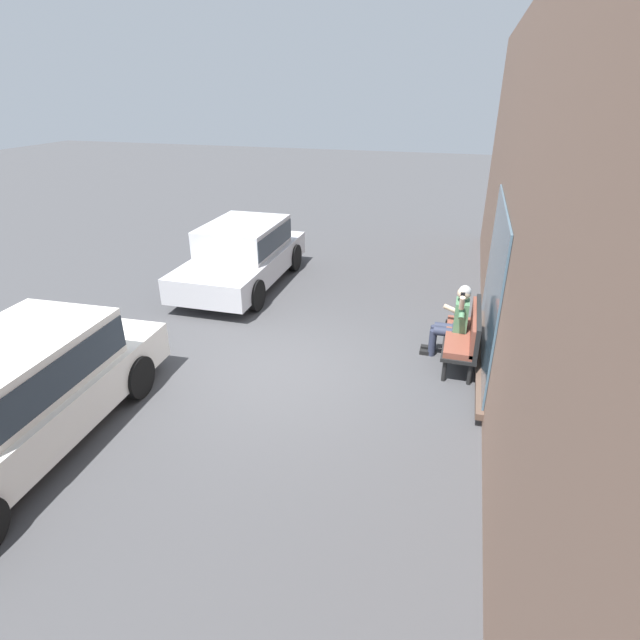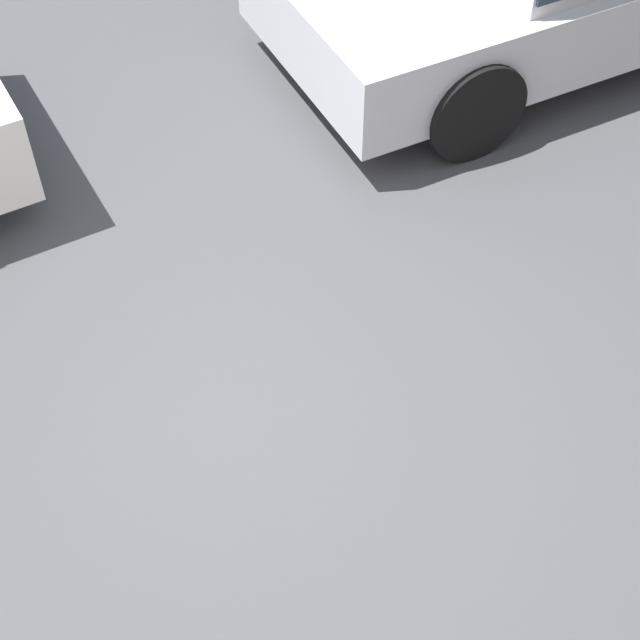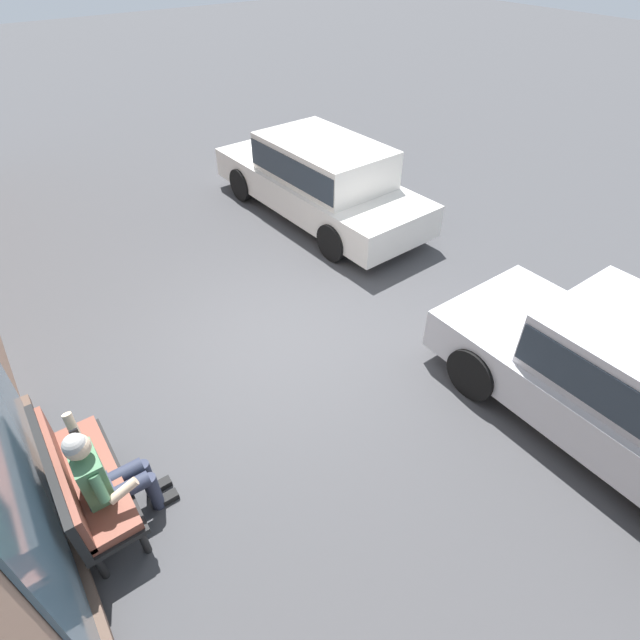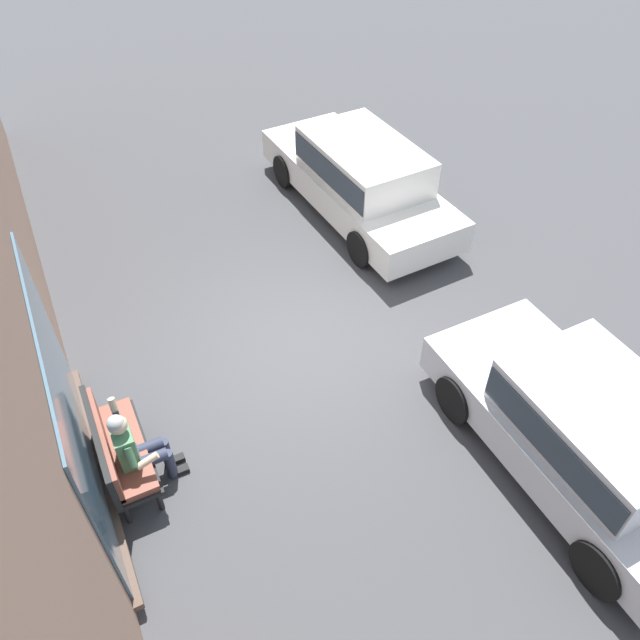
# 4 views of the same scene
# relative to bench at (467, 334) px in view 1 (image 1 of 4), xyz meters

# --- Properties ---
(ground_plane) EXTENTS (60.00, 60.00, 0.00)m
(ground_plane) POSITION_rel_bench_xyz_m (1.10, -2.90, -0.55)
(ground_plane) COLOR #424244
(building_facade) EXTENTS (18.00, 0.51, 5.37)m
(building_facade) POSITION_rel_bench_xyz_m (1.09, 0.50, 2.12)
(building_facade) COLOR #93705B
(building_facade) RESTS_ON ground_plane
(bench) EXTENTS (1.51, 0.55, 0.98)m
(bench) POSITION_rel_bench_xyz_m (0.00, 0.00, 0.00)
(bench) COLOR black
(bench) RESTS_ON ground_plane
(person_on_phone) EXTENTS (0.73, 0.74, 1.32)m
(person_on_phone) POSITION_rel_bench_xyz_m (-0.20, -0.22, 0.14)
(person_on_phone) COLOR #2D3347
(person_on_phone) RESTS_ON ground_plane
(parked_car_near) EXTENTS (4.17, 1.91, 1.43)m
(parked_car_near) POSITION_rel_bench_xyz_m (-2.41, -5.08, 0.24)
(parked_car_near) COLOR silver
(parked_car_near) RESTS_ON ground_plane
(parked_car_mid) EXTENTS (4.76, 1.99, 1.47)m
(parked_car_mid) POSITION_rel_bench_xyz_m (3.78, -5.43, 0.25)
(parked_car_mid) COLOR white
(parked_car_mid) RESTS_ON ground_plane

